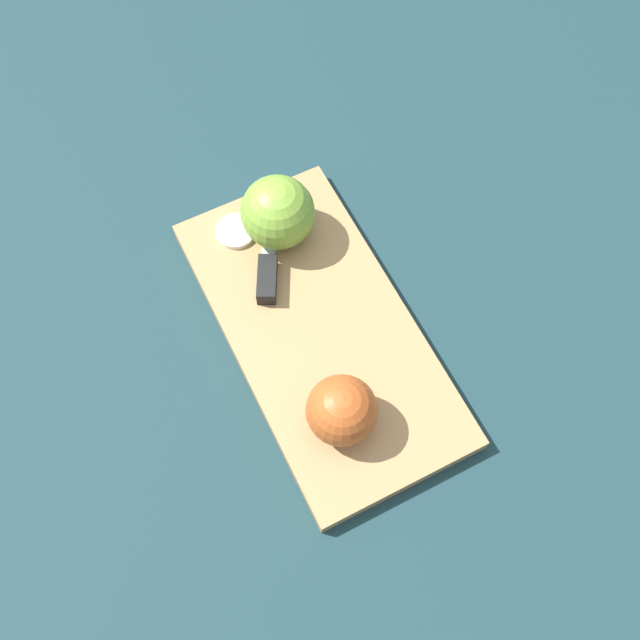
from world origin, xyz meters
TOP-DOWN VIEW (x-y plane):
  - ground_plane at (0.00, 0.00)m, footprint 4.00×4.00m
  - cutting_board at (0.00, 0.00)m, footprint 0.42×0.22m
  - apple_half_left at (-0.11, 0.04)m, footprint 0.08×0.08m
  - apple_half_right at (0.14, -0.02)m, footprint 0.09×0.09m
  - knife at (0.09, 0.02)m, footprint 0.15×0.10m
  - apple_slice at (0.16, 0.03)m, footprint 0.05×0.05m

SIDE VIEW (x-z plane):
  - ground_plane at x=0.00m, z-range 0.00..0.00m
  - cutting_board at x=0.00m, z-range 0.00..0.02m
  - apple_slice at x=0.16m, z-range 0.02..0.03m
  - knife at x=0.09m, z-range 0.02..0.04m
  - apple_half_left at x=-0.11m, z-range 0.02..0.10m
  - apple_half_right at x=0.14m, z-range 0.02..0.11m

